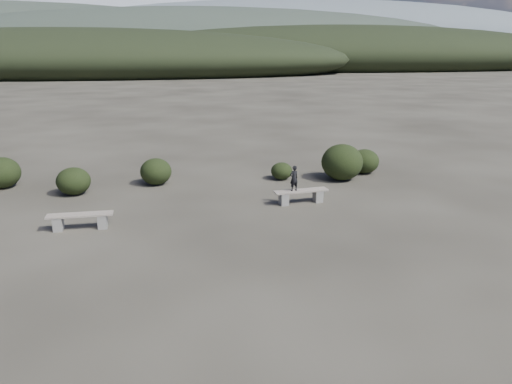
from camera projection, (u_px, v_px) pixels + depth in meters
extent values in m
plane|color=#2D2923|center=(246.00, 276.00, 12.15)|extent=(1200.00, 1200.00, 0.00)
cube|color=slate|center=(58.00, 224.00, 15.11)|extent=(0.30, 0.40, 0.43)
cube|color=slate|center=(103.00, 221.00, 15.34)|extent=(0.30, 0.40, 0.43)
cube|color=gray|center=(80.00, 215.00, 15.16)|extent=(1.98, 0.54, 0.05)
cube|color=slate|center=(284.00, 199.00, 17.55)|extent=(0.33, 0.42, 0.43)
cube|color=slate|center=(318.00, 196.00, 17.90)|extent=(0.33, 0.42, 0.43)
cube|color=gray|center=(301.00, 191.00, 17.66)|extent=(1.99, 0.72, 0.05)
imported|color=black|center=(294.00, 178.00, 17.45)|extent=(0.39, 0.33, 0.91)
ellipsoid|color=black|center=(73.00, 181.00, 18.72)|extent=(1.26, 1.26, 1.03)
ellipsoid|color=black|center=(156.00, 172.00, 20.05)|extent=(1.25, 1.25, 1.07)
ellipsoid|color=black|center=(282.00, 171.00, 20.87)|extent=(0.90, 0.90, 0.72)
ellipsoid|color=black|center=(342.00, 162.00, 20.70)|extent=(1.72, 1.72, 1.50)
ellipsoid|color=black|center=(364.00, 161.00, 21.85)|extent=(1.27, 1.27, 1.06)
ellipsoid|color=black|center=(1.00, 173.00, 19.57)|extent=(1.44, 1.44, 1.22)
ellipsoid|color=black|center=(68.00, 60.00, 94.31)|extent=(110.00, 40.00, 12.00)
ellipsoid|color=black|center=(345.00, 55.00, 120.00)|extent=(120.00, 44.00, 14.00)
ellipsoid|color=#2D372D|center=(198.00, 45.00, 163.05)|extent=(190.00, 64.00, 24.00)
ellipsoid|color=slate|center=(312.00, 38.00, 303.04)|extent=(340.00, 110.00, 44.00)
ellipsoid|color=#9AA0AD|center=(157.00, 36.00, 386.27)|extent=(460.00, 140.00, 56.00)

